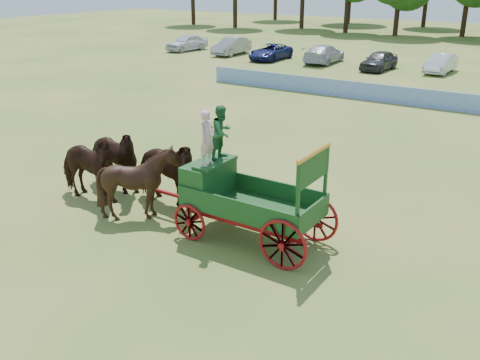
# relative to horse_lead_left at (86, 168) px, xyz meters

# --- Properties ---
(ground) EXTENTS (160.00, 160.00, 0.00)m
(ground) POSITION_rel_horse_lead_left_xyz_m (5.12, 1.82, -1.15)
(ground) COLOR #9E8D47
(ground) RESTS_ON ground
(horse_lead_left) EXTENTS (2.79, 1.38, 2.31)m
(horse_lead_left) POSITION_rel_horse_lead_left_xyz_m (0.00, 0.00, 0.00)
(horse_lead_left) COLOR black
(horse_lead_left) RESTS_ON ground
(horse_lead_right) EXTENTS (2.79, 1.37, 2.31)m
(horse_lead_right) POSITION_rel_horse_lead_left_xyz_m (0.00, 1.10, 0.00)
(horse_lead_right) COLOR black
(horse_lead_right) RESTS_ON ground
(horse_wheel_left) EXTENTS (2.18, 1.95, 2.31)m
(horse_wheel_left) POSITION_rel_horse_lead_left_xyz_m (2.40, 0.00, 0.00)
(horse_wheel_left) COLOR black
(horse_wheel_left) RESTS_ON ground
(horse_wheel_right) EXTENTS (2.74, 1.27, 2.31)m
(horse_wheel_right) POSITION_rel_horse_lead_left_xyz_m (2.40, 1.10, 0.00)
(horse_wheel_right) COLOR black
(horse_wheel_right) RESTS_ON ground
(farm_dray) EXTENTS (6.00, 2.00, 3.69)m
(farm_dray) POSITION_rel_horse_lead_left_xyz_m (5.36, 0.58, 0.47)
(farm_dray) COLOR maroon
(farm_dray) RESTS_ON ground
(sponsor_banner) EXTENTS (26.00, 0.08, 1.05)m
(sponsor_banner) POSITION_rel_horse_lead_left_xyz_m (4.12, 19.82, -0.63)
(sponsor_banner) COLOR #1D48A2
(sponsor_banner) RESTS_ON ground
(parked_cars) EXTENTS (46.86, 6.16, 1.61)m
(parked_cars) POSITION_rel_horse_lead_left_xyz_m (-0.20, 31.47, -0.42)
(parked_cars) COLOR silver
(parked_cars) RESTS_ON ground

